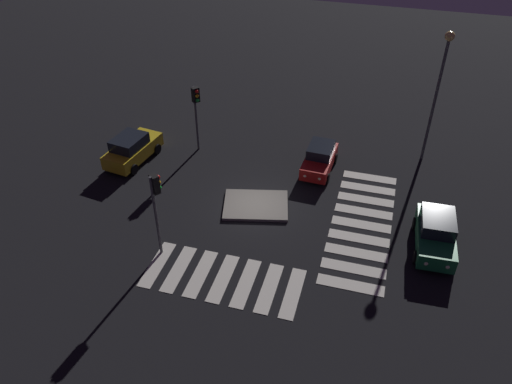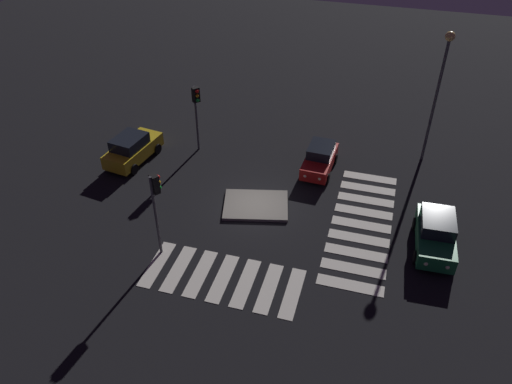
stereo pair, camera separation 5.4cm
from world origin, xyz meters
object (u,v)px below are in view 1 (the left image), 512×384
Objects in this scene: traffic_island at (256,205)px; car_yellow at (132,149)px; car_red at (320,158)px; street_lamp at (440,77)px; traffic_light_south at (156,196)px; traffic_light_west at (196,104)px; car_green at (436,233)px.

traffic_island is 9.21m from car_yellow.
car_red reaches higher than traffic_island.
traffic_light_south is at bearing -134.90° from street_lamp.
car_yellow is 0.98× the size of traffic_light_west.
car_green is at bearing -85.18° from street_lamp.
traffic_light_west is (-14.95, 5.49, 2.52)m from car_green.
car_red is (2.79, 4.70, 0.72)m from traffic_island.
car_yellow is (-8.85, 2.42, 0.82)m from traffic_island.
car_yellow is at bearing -75.93° from car_red.
car_red is 11.75m from traffic_light_south.
car_yellow reaches higher than traffic_island.
traffic_light_south is at bearing -134.97° from car_yellow.
car_yellow is at bearing -163.40° from street_lamp.
traffic_light_south is 0.56× the size of street_lamp.
car_yellow is 9.37m from traffic_light_south.
traffic_light_west is (-8.04, 0.07, 2.62)m from car_red.
car_red is at bearing 41.55° from traffic_light_west.
traffic_island is 7.84m from traffic_light_west.
car_yellow is 4.99m from traffic_light_west.
car_green is 0.92× the size of traffic_light_south.
car_green is 16.12m from traffic_light_west.
car_red is 8.45m from traffic_light_west.
car_red is 0.46× the size of street_lamp.
traffic_light_west is 0.54× the size of street_lamp.
traffic_light_south is at bearing -30.58° from car_red.
traffic_island is at bearing -96.61° from car_yellow.
car_green is at bearing 21.91° from traffic_light_west.
car_green is 0.98× the size of car_yellow.
traffic_light_south is at bearing -37.76° from traffic_light_west.
car_yellow is at bearing 72.32° from traffic_light_south.
street_lamp is (8.98, 7.74, 5.54)m from traffic_island.
car_yellow is 19.20m from street_lamp.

